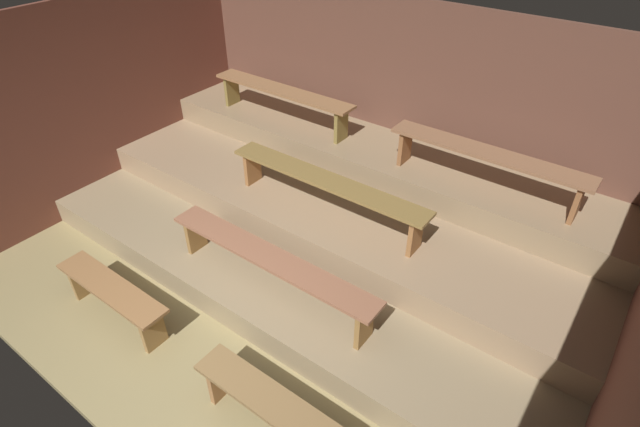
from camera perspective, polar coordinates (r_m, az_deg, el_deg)
The scene contains 12 objects.
ground at distance 5.64m, azimuth -2.38°, elevation -6.88°, with size 6.81×4.90×0.08m, color #8E7E52.
wall_back at distance 6.41m, azimuth 9.27°, elevation 12.23°, with size 6.81×0.06×2.52m, color brown.
wall_left at distance 6.99m, azimuth -22.98°, elevation 11.91°, with size 0.06×4.90×2.52m, color brown.
platform_lower at distance 5.81m, azimuth 0.60°, elevation -2.86°, with size 6.01×3.12×0.30m, color #907C5B.
platform_middle at distance 5.95m, azimuth 3.37°, elevation 1.76°, with size 6.01×2.15×0.30m, color #9A7E5E.
platform_upper at distance 6.21m, azimuth 6.44°, elevation 6.45°, with size 6.01×1.00×0.30m, color #927A5A.
bench_floor_left at distance 5.28m, azimuth -22.65°, elevation -8.50°, with size 1.39×0.29×0.44m.
bench_floor_right at distance 4.14m, azimuth -5.66°, elevation -21.18°, with size 1.39×0.29×0.44m.
bench_lower_center at distance 4.75m, azimuth -5.75°, elevation -5.57°, with size 2.37×0.29×0.44m.
bench_middle_center at distance 5.24m, azimuth 0.71°, elevation 3.26°, with size 2.38×0.29×0.44m.
bench_upper_left at distance 6.60m, azimuth -4.35°, elevation 13.33°, with size 2.09×0.29×0.44m.
bench_upper_right at distance 5.40m, azimuth 18.55°, elevation 5.96°, with size 2.09×0.29×0.44m.
Camera 1 is at (2.65, -1.12, 3.81)m, focal length 27.96 mm.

